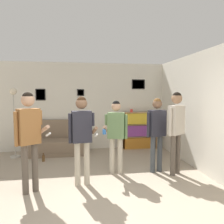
# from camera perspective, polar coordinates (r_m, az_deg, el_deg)

# --- Properties ---
(ground_plane) EXTENTS (20.00, 20.00, 0.00)m
(ground_plane) POSITION_cam_1_polar(r_m,az_deg,el_deg) (3.44, -3.42, -25.95)
(ground_plane) COLOR gray
(wall_back) EXTENTS (7.27, 0.08, 2.70)m
(wall_back) POSITION_cam_1_polar(r_m,az_deg,el_deg) (6.90, -6.53, 1.49)
(wall_back) COLOR silver
(wall_back) RESTS_ON ground_plane
(wall_right) EXTENTS (0.06, 6.31, 2.70)m
(wall_right) POSITION_cam_1_polar(r_m,az_deg,el_deg) (5.62, 20.33, 0.40)
(wall_right) COLOR silver
(wall_right) RESTS_ON ground_plane
(couch) EXTENTS (1.55, 0.80, 0.96)m
(couch) POSITION_cam_1_polar(r_m,az_deg,el_deg) (6.66, -13.98, -7.82)
(couch) COLOR #7A6651
(couch) RESTS_ON ground_plane
(bookshelf) EXTENTS (1.14, 0.30, 1.17)m
(bookshelf) POSITION_cam_1_polar(r_m,az_deg,el_deg) (7.03, 6.99, -4.79)
(bookshelf) COLOR #A87F51
(bookshelf) RESTS_ON ground_plane
(floor_lamp) EXTENTS (0.28, 0.28, 1.91)m
(floor_lamp) POSITION_cam_1_polar(r_m,az_deg,el_deg) (6.50, -24.27, 0.26)
(floor_lamp) COLOR #ADA89E
(floor_lamp) RESTS_ON ground_plane
(person_player_foreground_left) EXTENTS (0.61, 0.37, 1.79)m
(person_player_foreground_left) POSITION_cam_1_polar(r_m,az_deg,el_deg) (4.08, -20.89, -4.61)
(person_player_foreground_left) COLOR brown
(person_player_foreground_left) RESTS_ON ground_plane
(person_player_foreground_center) EXTENTS (0.54, 0.44, 1.71)m
(person_player_foreground_center) POSITION_cam_1_polar(r_m,az_deg,el_deg) (4.18, -7.91, -4.93)
(person_player_foreground_center) COLOR #B7AD99
(person_player_foreground_center) RESTS_ON ground_plane
(person_watcher_holding_cup) EXTENTS (0.56, 0.37, 1.60)m
(person_watcher_holding_cup) POSITION_cam_1_polar(r_m,az_deg,el_deg) (4.75, 1.06, -4.60)
(person_watcher_holding_cup) COLOR #B7AD99
(person_watcher_holding_cup) RESTS_ON ground_plane
(person_spectator_near_bookshelf) EXTENTS (0.49, 0.27, 1.66)m
(person_spectator_near_bookshelf) POSITION_cam_1_polar(r_m,az_deg,el_deg) (4.95, 11.62, -3.88)
(person_spectator_near_bookshelf) COLOR #3D4247
(person_spectator_near_bookshelf) RESTS_ON ground_plane
(person_spectator_far_right) EXTENTS (0.44, 0.36, 1.79)m
(person_spectator_far_right) POSITION_cam_1_polar(r_m,az_deg,el_deg) (4.88, 16.41, -2.93)
(person_spectator_far_right) COLOR brown
(person_spectator_far_right) RESTS_ON ground_plane
(bottle_on_floor) EXTENTS (0.07, 0.07, 0.22)m
(bottle_on_floor) POSITION_cam_1_polar(r_m,az_deg,el_deg) (6.04, -17.48, -11.42)
(bottle_on_floor) COLOR brown
(bottle_on_floor) RESTS_ON ground_plane
(drinking_cup) EXTENTS (0.08, 0.08, 0.10)m
(drinking_cup) POSITION_cam_1_polar(r_m,az_deg,el_deg) (6.89, 5.09, 0.35)
(drinking_cup) COLOR red
(drinking_cup) RESTS_ON bookshelf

